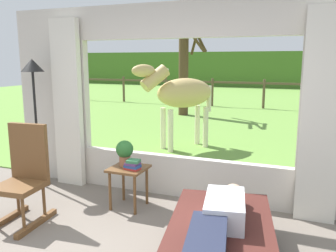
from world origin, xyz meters
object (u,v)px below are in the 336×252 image
at_px(recliner_sofa, 220,249).
at_px(book_stack, 133,165).
at_px(horse, 181,94).
at_px(floor_lamp_left, 33,84).
at_px(pasture_tree, 185,63).
at_px(reclining_person, 219,219).
at_px(potted_plant, 125,151).
at_px(rocking_chair, 24,175).
at_px(side_table, 129,175).

bearing_deg(recliner_sofa, book_stack, 134.71).
bearing_deg(book_stack, horse, 98.67).
bearing_deg(book_stack, floor_lamp_left, 170.29).
xyz_separation_m(recliner_sofa, pasture_tree, (-3.18, 8.29, 1.51)).
height_order(reclining_person, potted_plant, potted_plant).
height_order(floor_lamp_left, horse, floor_lamp_left).
xyz_separation_m(reclining_person, potted_plant, (-1.47, 1.06, 0.18)).
height_order(recliner_sofa, horse, horse).
xyz_separation_m(rocking_chair, potted_plant, (0.85, 0.82, 0.16)).
distance_m(rocking_chair, pasture_tree, 8.23).
relative_size(potted_plant, pasture_tree, 0.09).
bearing_deg(reclining_person, pasture_tree, 100.25).
xyz_separation_m(side_table, floor_lamp_left, (-1.62, 0.23, 1.07)).
distance_m(horse, pasture_tree, 4.58).
bearing_deg(rocking_chair, potted_plant, 38.78).
bearing_deg(side_table, potted_plant, 143.13).
distance_m(potted_plant, book_stack, 0.24).
height_order(side_table, potted_plant, potted_plant).
height_order(potted_plant, book_stack, potted_plant).
relative_size(floor_lamp_left, horse, 1.07).
bearing_deg(recliner_sofa, potted_plant, 134.73).
bearing_deg(reclining_person, floor_lamp_left, 146.96).
xyz_separation_m(recliner_sofa, potted_plant, (-1.47, 1.01, 0.48)).
relative_size(side_table, pasture_tree, 0.14).
height_order(floor_lamp_left, pasture_tree, pasture_tree).
bearing_deg(rocking_chair, horse, 76.44).
bearing_deg(recliner_sofa, reclining_person, -100.65).
bearing_deg(reclining_person, recliner_sofa, 79.35).
xyz_separation_m(recliner_sofa, horse, (-1.77, 3.97, 0.94)).
distance_m(rocking_chair, floor_lamp_left, 1.54).
bearing_deg(reclining_person, rocking_chair, 163.34).
height_order(reclining_person, book_stack, book_stack).
bearing_deg(side_table, reclining_person, -35.84).
bearing_deg(side_table, recliner_sofa, -34.49).
bearing_deg(potted_plant, pasture_tree, 103.26).
height_order(recliner_sofa, reclining_person, reclining_person).
height_order(book_stack, horse, horse).
xyz_separation_m(rocking_chair, pasture_tree, (-0.87, 8.09, 1.19)).
xyz_separation_m(side_table, potted_plant, (-0.08, 0.06, 0.28)).
bearing_deg(pasture_tree, rocking_chair, -83.89).
xyz_separation_m(side_table, pasture_tree, (-1.79, 7.33, 1.31)).
relative_size(reclining_person, floor_lamp_left, 0.78).
xyz_separation_m(reclining_person, side_table, (-1.39, 1.00, -0.10)).
relative_size(side_table, floor_lamp_left, 0.28).
bearing_deg(floor_lamp_left, side_table, -8.25).
height_order(book_stack, floor_lamp_left, floor_lamp_left).
bearing_deg(floor_lamp_left, book_stack, -9.71).
xyz_separation_m(book_stack, horse, (-0.47, 3.08, 0.58)).
bearing_deg(rocking_chair, pasture_tree, 90.83).
relative_size(horse, pasture_tree, 0.48).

